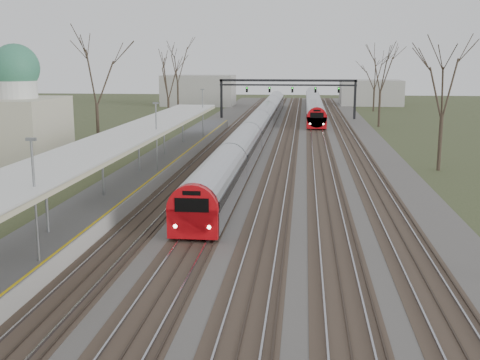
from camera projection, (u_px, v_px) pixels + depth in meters
The scene contains 8 objects.
track_bed at pixel (279, 146), 63.74m from camera, with size 24.00×160.00×0.22m.
platform at pixel (152, 169), 47.57m from camera, with size 3.50×69.00×1.00m, color #9E9B93.
canopy at pixel (134, 133), 42.50m from camera, with size 4.10×50.00×3.11m.
signal_gantry at pixel (288, 87), 92.02m from camera, with size 21.00×0.59×6.08m.
tree_west_far at pixel (95, 71), 57.16m from camera, with size 5.50×5.50×11.33m.
tree_east_far at pixel (444, 82), 48.21m from camera, with size 5.00×5.00×10.30m.
train_near at pixel (260, 123), 73.33m from camera, with size 2.62×90.21×3.05m.
train_far at pixel (314, 103), 106.01m from camera, with size 2.62×60.21×3.05m.
Camera 1 is at (2.90, -8.29, 9.06)m, focal length 45.00 mm.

